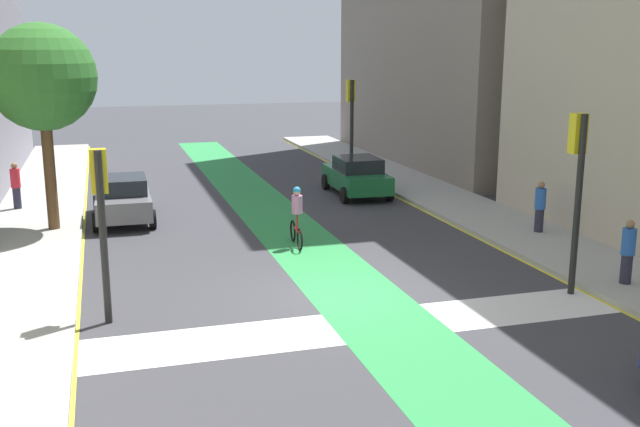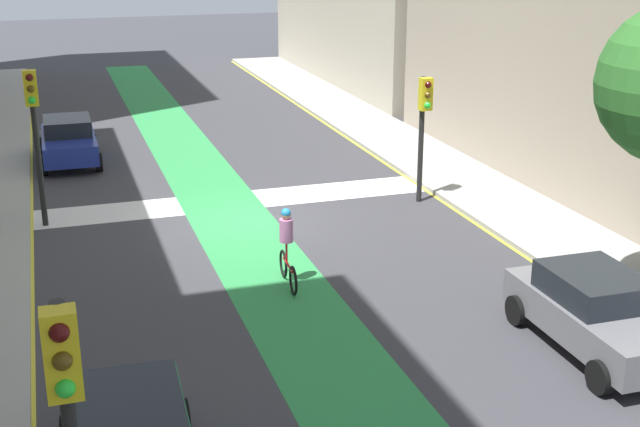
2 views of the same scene
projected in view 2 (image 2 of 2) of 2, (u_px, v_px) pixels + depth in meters
name	position (u px, v px, depth m)	size (l,w,h in m)	color
ground_plane	(251.00, 221.00, 24.29)	(120.00, 120.00, 0.00)	#38383D
bike_lane_paint	(234.00, 223.00, 24.14)	(2.40, 60.00, 0.01)	#2D8C47
crosswalk_band	(236.00, 201.00, 26.09)	(12.00, 1.80, 0.01)	silver
sidewalk_left	(487.00, 194.00, 26.45)	(3.00, 60.00, 0.15)	#9E9E99
curb_stripe_left	(443.00, 201.00, 26.04)	(0.16, 60.00, 0.01)	yellow
curb_stripe_right	(31.00, 244.00, 22.54)	(0.16, 60.00, 0.01)	yellow
traffic_signal_near_right	(34.00, 119.00, 22.87)	(0.35, 0.52, 4.39)	black
traffic_signal_near_left	(424.00, 116.00, 25.08)	(0.35, 0.52, 3.81)	black
traffic_signal_far_right	(70.00, 427.00, 8.67)	(0.35, 0.52, 4.48)	black
car_blue_right_near	(69.00, 140.00, 30.10)	(2.04, 4.21, 1.57)	navy
car_grey_left_far	(596.00, 312.00, 16.71)	(2.06, 4.22, 1.57)	slate
cyclist_in_lane	(287.00, 245.00, 19.70)	(0.32, 1.73, 1.86)	black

